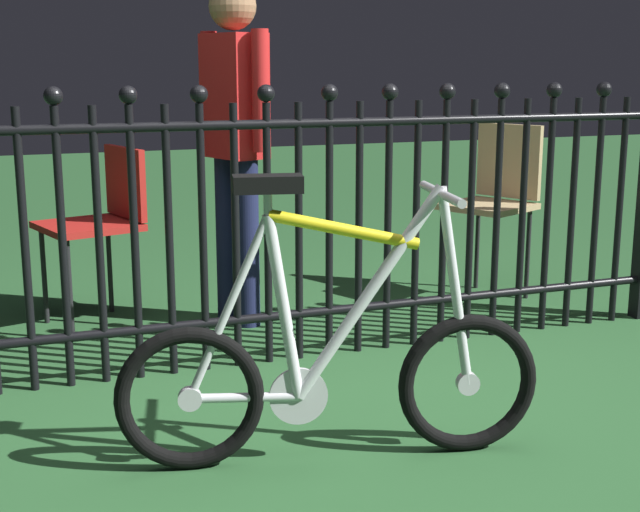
% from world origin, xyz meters
% --- Properties ---
extents(ground_plane, '(20.00, 20.00, 0.00)m').
position_xyz_m(ground_plane, '(0.00, 0.00, 0.00)').
color(ground_plane, '#27562C').
extents(iron_fence, '(3.52, 0.07, 1.16)m').
position_xyz_m(iron_fence, '(-0.05, 0.75, 0.59)').
color(iron_fence, black).
rests_on(iron_fence, ground).
extents(bicycle, '(1.29, 0.42, 0.89)m').
position_xyz_m(bicycle, '(-0.24, -0.20, 0.30)').
color(bicycle, black).
rests_on(bicycle, ground).
extents(chair_red, '(0.50, 0.50, 0.82)m').
position_xyz_m(chair_red, '(-0.69, 1.56, 0.52)').
color(chair_red, black).
rests_on(chair_red, ground).
extents(chair_tan, '(0.52, 0.52, 0.90)m').
position_xyz_m(chair_tan, '(1.28, 1.35, 0.55)').
color(chair_tan, black).
rests_on(chair_tan, ground).
extents(person_visitor, '(0.27, 0.45, 1.56)m').
position_xyz_m(person_visitor, '(-0.11, 1.36, 0.92)').
color(person_visitor, '#191E3F').
rests_on(person_visitor, ground).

